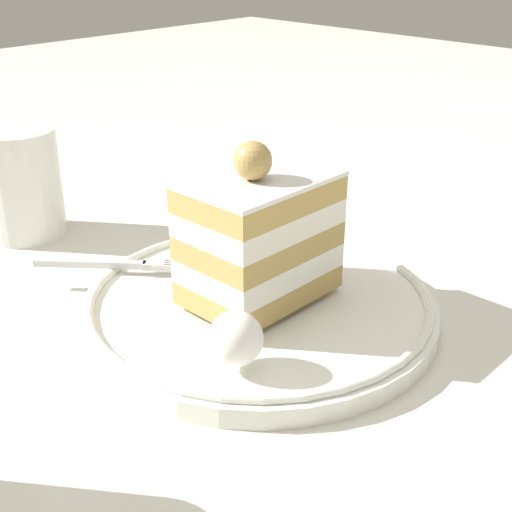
% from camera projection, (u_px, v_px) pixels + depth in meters
% --- Properties ---
extents(ground_plane, '(2.40, 2.40, 0.00)m').
position_uv_depth(ground_plane, '(270.00, 322.00, 0.49)').
color(ground_plane, silver).
extents(dessert_plate, '(0.25, 0.25, 0.02)m').
position_uv_depth(dessert_plate, '(256.00, 307.00, 0.49)').
color(dessert_plate, white).
rests_on(dessert_plate, ground_plane).
extents(cake_slice, '(0.07, 0.10, 0.11)m').
position_uv_depth(cake_slice, '(256.00, 237.00, 0.47)').
color(cake_slice, tan).
rests_on(cake_slice, dessert_plate).
extents(whipped_cream_dollop, '(0.03, 0.03, 0.03)m').
position_uv_depth(whipped_cream_dollop, '(236.00, 338.00, 0.41)').
color(whipped_cream_dollop, white).
rests_on(whipped_cream_dollop, dessert_plate).
extents(fork, '(0.10, 0.09, 0.00)m').
position_uv_depth(fork, '(123.00, 264.00, 0.53)').
color(fork, silver).
rests_on(fork, dessert_plate).
extents(drink_glass_near, '(0.07, 0.07, 0.09)m').
position_uv_depth(drink_glass_near, '(22.00, 189.00, 0.62)').
color(drink_glass_near, white).
rests_on(drink_glass_near, ground_plane).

